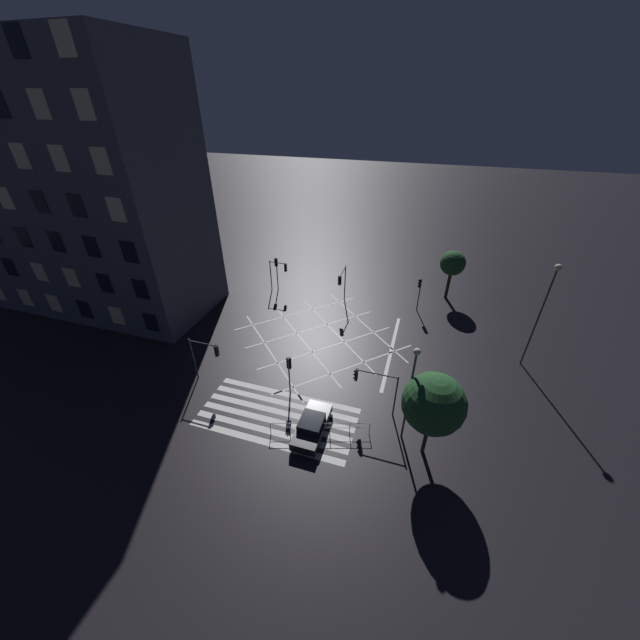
% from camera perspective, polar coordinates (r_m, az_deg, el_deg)
% --- Properties ---
extents(ground_plane, '(200.00, 200.00, 0.00)m').
position_cam_1_polar(ground_plane, '(33.52, -0.00, -2.80)').
color(ground_plane, black).
extents(road_markings, '(16.70, 20.99, 0.01)m').
position_cam_1_polar(road_markings, '(28.64, -3.15, -10.21)').
color(road_markings, silver).
rests_on(road_markings, ground_plane).
extents(office_building, '(41.64, 10.06, 23.11)m').
position_cam_1_polar(office_building, '(49.57, -41.74, 15.79)').
color(office_building, '#4C515B').
rests_on(office_building, ground_plane).
extents(traffic_light_median_north, '(0.36, 2.73, 4.05)m').
position_cam_1_polar(traffic_light_median_north, '(37.15, 3.55, 6.35)').
color(traffic_light_median_north, '#424244').
rests_on(traffic_light_median_north, ground_plane).
extents(traffic_light_sw_main, '(2.54, 0.36, 3.84)m').
position_cam_1_polar(traffic_light_sw_main, '(28.40, -17.71, -5.04)').
color(traffic_light_sw_main, '#424244').
rests_on(traffic_light_sw_main, ground_plane).
extents(traffic_light_nw_cross, '(0.36, 0.39, 3.89)m').
position_cam_1_polar(traffic_light_nw_cross, '(40.79, -7.00, 8.36)').
color(traffic_light_nw_cross, '#424244').
rests_on(traffic_light_nw_cross, ground_plane).
extents(traffic_light_median_south, '(0.36, 0.39, 3.39)m').
position_cam_1_polar(traffic_light_median_south, '(26.42, -4.94, -7.67)').
color(traffic_light_median_south, '#424244').
rests_on(traffic_light_median_south, ground_plane).
extents(traffic_light_nw_main, '(2.13, 0.36, 3.65)m').
position_cam_1_polar(traffic_light_nw_main, '(40.39, -6.52, 7.96)').
color(traffic_light_nw_main, '#424244').
rests_on(traffic_light_nw_main, ground_plane).
extents(traffic_light_ne_main, '(0.39, 0.36, 3.66)m').
position_cam_1_polar(traffic_light_ne_main, '(37.75, 15.60, 4.96)').
color(traffic_light_ne_main, '#424244').
rests_on(traffic_light_ne_main, ground_plane).
extents(traffic_light_se_main, '(3.09, 0.36, 3.64)m').
position_cam_1_polar(traffic_light_se_main, '(25.07, 8.43, -9.78)').
color(traffic_light_se_main, '#424244').
rests_on(traffic_light_se_main, ground_plane).
extents(street_lamp_east, '(0.44, 0.44, 7.40)m').
position_cam_1_polar(street_lamp_east, '(22.25, 14.42, -9.57)').
color(street_lamp_east, '#424244').
rests_on(street_lamp_east, ground_plane).
extents(street_lamp_west, '(0.49, 0.49, 9.14)m').
position_cam_1_polar(street_lamp_west, '(31.91, 32.35, 2.70)').
color(street_lamp_west, '#424244').
rests_on(street_lamp_west, ground_plane).
extents(street_tree_near, '(2.63, 2.63, 5.49)m').
position_cam_1_polar(street_tree_near, '(40.65, 20.47, 8.46)').
color(street_tree_near, '#38281C').
rests_on(street_tree_near, ground_plane).
extents(street_tree_far, '(3.73, 3.73, 6.16)m').
position_cam_1_polar(street_tree_far, '(22.17, 17.73, -12.66)').
color(street_tree_far, '#38281C').
rests_on(street_tree_far, ground_plane).
extents(waiting_car, '(1.72, 4.12, 1.26)m').
position_cam_1_polar(waiting_car, '(24.96, -1.30, -16.52)').
color(waiting_car, black).
rests_on(waiting_car, ground_plane).
extents(pedestrian_railing, '(6.39, 2.04, 1.05)m').
position_cam_1_polar(pedestrian_railing, '(24.79, 0.00, -16.73)').
color(pedestrian_railing, '#B7B7BC').
rests_on(pedestrian_railing, ground_plane).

